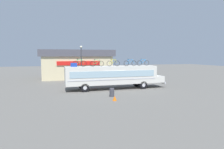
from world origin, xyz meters
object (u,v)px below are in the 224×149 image
object	(u,v)px
rooftop_bicycle_2	(97,63)
rooftop_bicycle_5	(143,63)
bus	(113,75)
luggage_bag_1	(74,65)
rooftop_bicycle_1	(80,63)
street_lamp	(81,61)
rooftop_bicycle_4	(130,63)
traffic_cone	(115,98)
trash_bin	(112,92)
rooftop_bicycle_3	(113,63)

from	to	relation	value
rooftop_bicycle_2	rooftop_bicycle_5	bearing A→B (deg)	2.26
bus	luggage_bag_1	bearing A→B (deg)	179.52
rooftop_bicycle_1	street_lamp	distance (m)	5.37
rooftop_bicycle_4	bus	bearing A→B (deg)	173.20
rooftop_bicycle_2	rooftop_bicycle_4	world-z (taller)	rooftop_bicycle_4
rooftop_bicycle_5	traffic_cone	xyz separation A→B (m)	(-6.09, -6.57, -3.08)
luggage_bag_1	rooftop_bicycle_1	xyz separation A→B (m)	(0.74, 0.20, 0.16)
rooftop_bicycle_4	trash_bin	distance (m)	6.30
bus	luggage_bag_1	distance (m)	5.17
traffic_cone	street_lamp	xyz separation A→B (m)	(-1.54, 11.84, 3.25)
rooftop_bicycle_2	rooftop_bicycle_3	distance (m)	2.15
rooftop_bicycle_2	traffic_cone	bearing A→B (deg)	-86.88
trash_bin	traffic_cone	xyz separation A→B (m)	(-0.28, -1.86, -0.20)
rooftop_bicycle_2	traffic_cone	xyz separation A→B (m)	(0.34, -6.32, -3.08)
rooftop_bicycle_1	trash_bin	size ratio (longest dim) A/B	1.90
rooftop_bicycle_1	rooftop_bicycle_4	distance (m)	6.46
bus	rooftop_bicycle_5	world-z (taller)	rooftop_bicycle_5
luggage_bag_1	rooftop_bicycle_5	world-z (taller)	rooftop_bicycle_5
rooftop_bicycle_1	luggage_bag_1	bearing A→B (deg)	-165.03
rooftop_bicycle_1	rooftop_bicycle_4	xyz separation A→B (m)	(6.44, -0.50, -0.01)
rooftop_bicycle_1	rooftop_bicycle_5	size ratio (longest dim) A/B	0.95
rooftop_bicycle_4	trash_bin	bearing A→B (deg)	-131.59
rooftop_bicycle_4	rooftop_bicycle_5	distance (m)	2.16
rooftop_bicycle_5	trash_bin	bearing A→B (deg)	-140.91
rooftop_bicycle_2	trash_bin	distance (m)	5.35
bus	rooftop_bicycle_5	size ratio (longest dim) A/B	7.39
rooftop_bicycle_1	rooftop_bicycle_5	bearing A→B (deg)	0.23
rooftop_bicycle_2	street_lamp	bearing A→B (deg)	102.28
rooftop_bicycle_3	rooftop_bicycle_4	world-z (taller)	same
rooftop_bicycle_1	rooftop_bicycle_4	bearing A→B (deg)	-4.45
traffic_cone	luggage_bag_1	bearing A→B (deg)	116.67
luggage_bag_1	rooftop_bicycle_1	world-z (taller)	rooftop_bicycle_1
street_lamp	luggage_bag_1	bearing A→B (deg)	-106.65
bus	traffic_cone	distance (m)	6.73
traffic_cone	rooftop_bicycle_5	bearing A→B (deg)	47.21
street_lamp	bus	bearing A→B (deg)	-58.94
rooftop_bicycle_3	trash_bin	xyz separation A→B (m)	(-1.53, -4.54, -2.89)
luggage_bag_1	trash_bin	size ratio (longest dim) A/B	0.83
rooftop_bicycle_1	rooftop_bicycle_4	size ratio (longest dim) A/B	0.95
street_lamp	rooftop_bicycle_5	bearing A→B (deg)	-34.58
bus	luggage_bag_1	xyz separation A→B (m)	(-4.97, 0.04, 1.40)
rooftop_bicycle_2	traffic_cone	distance (m)	7.04
rooftop_bicycle_5	traffic_cone	world-z (taller)	rooftop_bicycle_5
rooftop_bicycle_3	trash_bin	bearing A→B (deg)	-108.64
rooftop_bicycle_5	traffic_cone	size ratio (longest dim) A/B	3.61
luggage_bag_1	street_lamp	bearing A→B (deg)	73.35
rooftop_bicycle_1	traffic_cone	size ratio (longest dim) A/B	3.43
rooftop_bicycle_4	street_lamp	distance (m)	8.02
rooftop_bicycle_5	street_lamp	world-z (taller)	street_lamp
rooftop_bicycle_1	rooftop_bicycle_3	bearing A→B (deg)	-2.00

